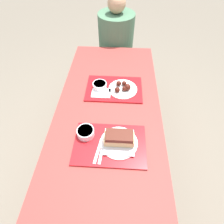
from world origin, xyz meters
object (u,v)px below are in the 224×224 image
object	(u,v)px
bowl_coleslaw_near	(86,132)
bowl_coleslaw_far	(100,85)
wings_plate_far	(123,88)
person_seated_across	(116,36)
brisket_sandwich_plate	(119,140)
tray_near	(110,144)
tray_far	(114,89)

from	to	relation	value
bowl_coleslaw_near	bowl_coleslaw_far	world-z (taller)	same
bowl_coleslaw_near	wings_plate_far	xyz separation A→B (m)	(0.23, 0.44, -0.01)
wings_plate_far	person_seated_across	size ratio (longest dim) A/B	0.33
brisket_sandwich_plate	bowl_coleslaw_far	xyz separation A→B (m)	(-0.17, 0.49, -0.01)
brisket_sandwich_plate	person_seated_across	bearing A→B (deg)	93.22
bowl_coleslaw_near	brisket_sandwich_plate	size ratio (longest dim) A/B	0.47
tray_near	brisket_sandwich_plate	distance (m)	0.07
bowl_coleslaw_far	wings_plate_far	distance (m)	0.18
wings_plate_far	person_seated_across	distance (m)	0.87
tray_far	bowl_coleslaw_far	distance (m)	0.12
tray_far	bowl_coleslaw_far	size ratio (longest dim) A/B	4.04
bowl_coleslaw_near	wings_plate_far	size ratio (longest dim) A/B	0.48
tray_far	bowl_coleslaw_near	world-z (taller)	bowl_coleslaw_near
bowl_coleslaw_near	bowl_coleslaw_far	distance (m)	0.44
person_seated_across	brisket_sandwich_plate	bearing A→B (deg)	-86.78
tray_far	brisket_sandwich_plate	xyz separation A→B (m)	(0.06, -0.49, 0.04)
tray_near	bowl_coleslaw_far	bearing A→B (deg)	102.63
tray_near	wings_plate_far	bearing A→B (deg)	81.78
bowl_coleslaw_far	wings_plate_far	bearing A→B (deg)	-1.82
tray_near	wings_plate_far	distance (m)	0.50
tray_far	wings_plate_far	size ratio (longest dim) A/B	1.95
brisket_sandwich_plate	wings_plate_far	bearing A→B (deg)	88.20
tray_near	person_seated_across	xyz separation A→B (m)	(-0.02, 1.36, 0.01)
tray_far	brisket_sandwich_plate	bearing A→B (deg)	-83.64
tray_far	person_seated_across	bearing A→B (deg)	91.40
brisket_sandwich_plate	bowl_coleslaw_far	distance (m)	0.52
tray_near	wings_plate_far	xyz separation A→B (m)	(0.07, 0.49, 0.02)
bowl_coleslaw_near	brisket_sandwich_plate	bearing A→B (deg)	-12.96
tray_near	tray_far	size ratio (longest dim) A/B	1.00
brisket_sandwich_plate	person_seated_across	xyz separation A→B (m)	(-0.08, 1.35, -0.04)
bowl_coleslaw_far	tray_near	bearing A→B (deg)	-77.37
bowl_coleslaw_near	tray_near	bearing A→B (deg)	-20.98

